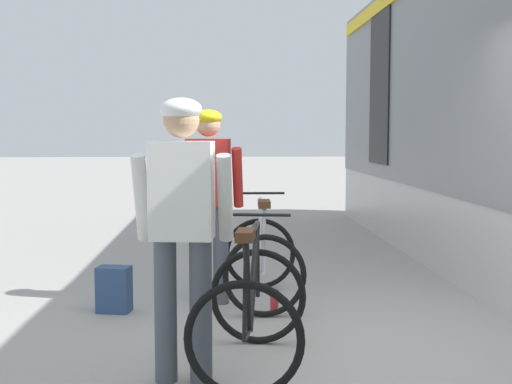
{
  "coord_description": "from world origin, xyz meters",
  "views": [
    {
      "loc": [
        -0.95,
        -4.42,
        1.54
      ],
      "look_at": [
        -0.63,
        1.11,
        1.05
      ],
      "focal_mm": 45.77,
      "sensor_mm": 36.0,
      "label": 1
    }
  ],
  "objects_px": {
    "backpack_on_platform": "(114,289)",
    "water_bottle_near_the_bikes": "(274,302)",
    "bicycle_far_silver": "(262,259)",
    "cyclist_far_in_red": "(209,188)",
    "bicycle_near_black": "(252,309)",
    "cyclist_near_in_white": "(182,214)"
  },
  "relations": [
    {
      "from": "cyclist_near_in_white",
      "to": "bicycle_near_black",
      "type": "distance_m",
      "value": 0.81
    },
    {
      "from": "cyclist_near_in_white",
      "to": "bicycle_near_black",
      "type": "relative_size",
      "value": 1.52
    },
    {
      "from": "backpack_on_platform",
      "to": "water_bottle_near_the_bikes",
      "type": "bearing_deg",
      "value": 5.95
    },
    {
      "from": "backpack_on_platform",
      "to": "cyclist_near_in_white",
      "type": "bearing_deg",
      "value": -56.0
    },
    {
      "from": "cyclist_near_in_white",
      "to": "backpack_on_platform",
      "type": "bearing_deg",
      "value": 112.82
    },
    {
      "from": "cyclist_far_in_red",
      "to": "bicycle_near_black",
      "type": "relative_size",
      "value": 1.52
    },
    {
      "from": "cyclist_near_in_white",
      "to": "cyclist_far_in_red",
      "type": "height_order",
      "value": "same"
    },
    {
      "from": "cyclist_far_in_red",
      "to": "backpack_on_platform",
      "type": "xyz_separation_m",
      "value": [
        -0.82,
        -0.26,
        -0.85
      ]
    },
    {
      "from": "cyclist_near_in_white",
      "to": "cyclist_far_in_red",
      "type": "relative_size",
      "value": 1.0
    },
    {
      "from": "cyclist_far_in_red",
      "to": "water_bottle_near_the_bikes",
      "type": "xyz_separation_m",
      "value": [
        0.57,
        -0.39,
        -0.95
      ]
    },
    {
      "from": "backpack_on_platform",
      "to": "bicycle_far_silver",
      "type": "bearing_deg",
      "value": 22.62
    },
    {
      "from": "cyclist_far_in_red",
      "to": "water_bottle_near_the_bikes",
      "type": "distance_m",
      "value": 1.17
    },
    {
      "from": "bicycle_near_black",
      "to": "bicycle_far_silver",
      "type": "height_order",
      "value": "same"
    },
    {
      "from": "bicycle_near_black",
      "to": "cyclist_far_in_red",
      "type": "bearing_deg",
      "value": 100.06
    },
    {
      "from": "cyclist_far_in_red",
      "to": "bicycle_near_black",
      "type": "height_order",
      "value": "cyclist_far_in_red"
    },
    {
      "from": "cyclist_near_in_white",
      "to": "bicycle_near_black",
      "type": "xyz_separation_m",
      "value": [
        0.43,
        0.19,
        -0.65
      ]
    },
    {
      "from": "cyclist_near_in_white",
      "to": "bicycle_far_silver",
      "type": "height_order",
      "value": "cyclist_near_in_white"
    },
    {
      "from": "bicycle_far_silver",
      "to": "water_bottle_near_the_bikes",
      "type": "relative_size",
      "value": 5.4
    },
    {
      "from": "bicycle_far_silver",
      "to": "backpack_on_platform",
      "type": "bearing_deg",
      "value": -168.56
    },
    {
      "from": "backpack_on_platform",
      "to": "water_bottle_near_the_bikes",
      "type": "relative_size",
      "value": 1.99
    },
    {
      "from": "bicycle_far_silver",
      "to": "water_bottle_near_the_bikes",
      "type": "distance_m",
      "value": 0.5
    },
    {
      "from": "cyclist_far_in_red",
      "to": "bicycle_far_silver",
      "type": "distance_m",
      "value": 0.81
    }
  ]
}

